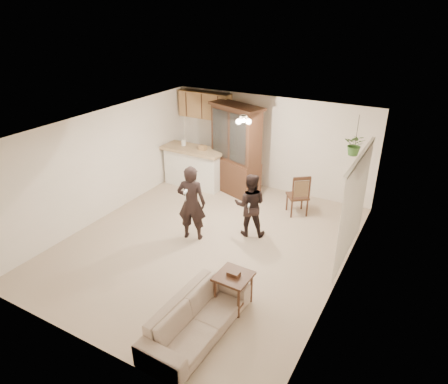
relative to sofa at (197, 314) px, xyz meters
The scene contains 23 objects.
floor 2.60m from the sofa, 117.99° to the left, with size 6.50×6.50×0.00m, color #BFA890.
ceiling 3.34m from the sofa, 117.99° to the left, with size 5.50×6.50×0.02m, color white.
wall_back 5.72m from the sofa, 102.34° to the left, with size 5.50×0.02×2.50m, color white.
wall_front 1.79m from the sofa, 141.01° to the right, with size 5.50×0.02×2.50m, color white.
wall_left 4.65m from the sofa, 150.14° to the left, with size 0.02×6.50×2.50m, color white.
wall_right 2.88m from the sofa, 55.83° to the left, with size 0.02×6.50×2.50m, color white.
breakfast_bar 5.54m from the sofa, 123.49° to the left, with size 1.60×0.55×1.00m, color white.
bar_top 5.58m from the sofa, 123.49° to the left, with size 1.75×0.70×0.08m, color tan.
upper_cabinets 6.42m from the sofa, 120.19° to the left, with size 1.50×0.34×0.70m, color olive.
vertical_blinds 3.59m from the sofa, 64.66° to the left, with size 0.06×2.30×2.10m, color silver, non-canonical shape.
ceiling_fixture 4.15m from the sofa, 106.19° to the left, with size 0.36×0.36×0.20m, color beige, non-canonical shape.
hanging_plant 5.02m from the sofa, 76.84° to the left, with size 0.43×0.37×0.48m, color #255823.
plant_cord 5.13m from the sofa, 76.84° to the left, with size 0.01×0.01×0.65m, color #29241E.
sofa is the anchor object (origin of this frame).
adult 2.85m from the sofa, 124.76° to the left, with size 0.66×0.43×1.80m, color black.
child 3.10m from the sofa, 100.95° to the left, with size 0.66×0.51×1.35m, color black.
china_hutch 5.22m from the sofa, 111.22° to the left, with size 1.60×1.03×2.36m.
side_table 0.85m from the sofa, 77.35° to the left, with size 0.57×0.57×0.67m.
chair_bar 5.31m from the sofa, 113.97° to the left, with size 0.42×0.42×0.92m.
chair_hutch_left 5.41m from the sofa, 109.35° to the left, with size 0.75×0.75×1.19m.
chair_hutch_right 4.44m from the sofa, 90.11° to the left, with size 0.64×0.64×1.04m.
controller_adult 2.59m from the sofa, 127.41° to the left, with size 0.04×0.14×0.04m, color white.
controller_child 2.80m from the sofa, 99.79° to the left, with size 0.04×0.12×0.04m, color white.
Camera 1 is at (3.83, -6.13, 4.59)m, focal length 32.00 mm.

